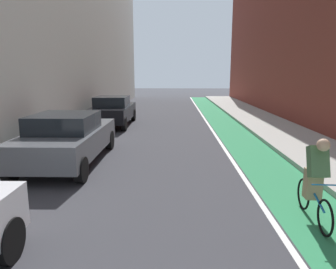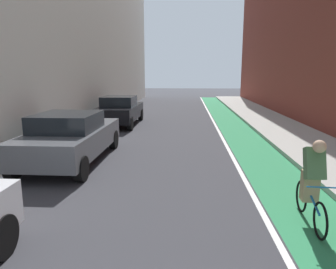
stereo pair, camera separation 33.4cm
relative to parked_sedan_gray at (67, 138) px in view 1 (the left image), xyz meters
The scene contains 8 objects.
ground_plane 5.51m from the parked_sedan_gray, 58.54° to the left, with size 88.16×88.16×0.00m, color #38383D.
bike_lane_paint 8.95m from the parked_sedan_gray, 48.23° to the left, with size 1.60×40.07×0.00m, color #2D8451.
lane_divider_stripe 8.38m from the parked_sedan_gray, 52.84° to the left, with size 0.12×40.07×0.00m, color white.
sidewalk_right 10.52m from the parked_sedan_gray, 39.31° to the left, with size 2.76×40.07×0.14m, color #A8A59E.
building_facade_right 14.78m from the parked_sedan_gray, 38.94° to the left, with size 2.40×36.07×12.33m, color brown.
parked_sedan_gray is the anchor object (origin of this frame).
parked_sedan_black 7.03m from the parked_sedan_gray, 90.00° to the left, with size 1.89×4.44×1.53m.
cyclist_mid 6.83m from the parked_sedan_gray, 32.31° to the right, with size 0.48×1.67×1.59m.
Camera 1 is at (0.37, 2.34, 2.68)m, focal length 33.14 mm.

